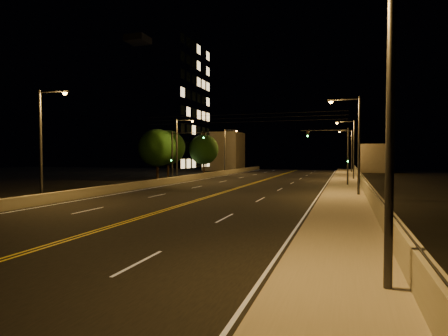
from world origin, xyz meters
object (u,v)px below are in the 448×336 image
(streetlight_6, at_px, (226,148))
(traffic_signal_right, at_px, (338,150))
(tree_2, at_px, (204,149))
(streetlight_3, at_px, (350,148))
(streetlight_5, at_px, (179,145))
(streetlight_1, at_px, (355,139))
(building_tower, at_px, (138,108))
(tree_1, at_px, (168,148))
(traffic_signal_left, at_px, (179,151))
(tree_0, at_px, (157,148))
(streetlight_2, at_px, (351,146))
(streetlight_4, at_px, (44,137))
(streetlight_0, at_px, (377,101))

(streetlight_6, xyz_separation_m, traffic_signal_right, (19.92, -22.48, -0.75))
(streetlight_6, relative_size, tree_2, 1.15)
(streetlight_3, bearing_deg, streetlight_5, -126.29)
(streetlight_1, height_order, traffic_signal_right, streetlight_1)
(building_tower, relative_size, tree_1, 3.52)
(tree_1, bearing_deg, building_tower, 138.65)
(streetlight_6, distance_m, traffic_signal_left, 22.52)
(streetlight_1, relative_size, tree_0, 1.15)
(building_tower, bearing_deg, streetlight_2, -14.83)
(traffic_signal_left, bearing_deg, streetlight_5, 115.96)
(streetlight_2, bearing_deg, tree_0, -165.56)
(streetlight_4, distance_m, streetlight_5, 22.86)
(building_tower, bearing_deg, streetlight_4, -67.49)
(streetlight_0, height_order, streetlight_3, same)
(streetlight_4, bearing_deg, streetlight_0, -29.24)
(streetlight_0, distance_m, tree_2, 57.04)
(streetlight_0, height_order, tree_1, streetlight_0)
(building_tower, xyz_separation_m, tree_2, (14.29, -2.23, -8.03))
(streetlight_2, height_order, tree_1, streetlight_2)
(streetlight_4, distance_m, tree_0, 25.31)
(streetlight_5, height_order, streetlight_6, same)
(streetlight_0, distance_m, traffic_signal_left, 38.46)
(streetlight_1, bearing_deg, traffic_signal_right, 98.08)
(streetlight_6, xyz_separation_m, tree_1, (-6.12, -11.20, -0.09))
(streetlight_5, xyz_separation_m, traffic_signal_right, (19.92, -2.19, -0.75))
(tree_0, bearing_deg, tree_1, 104.92)
(traffic_signal_left, height_order, tree_0, tree_0)
(streetlight_1, xyz_separation_m, tree_0, (-25.64, 14.60, -0.28))
(streetlight_0, height_order, streetlight_5, same)
(streetlight_4, xyz_separation_m, streetlight_6, (0.00, 43.15, 0.00))
(streetlight_3, bearing_deg, traffic_signal_left, -122.99)
(traffic_signal_left, height_order, tree_1, tree_1)
(streetlight_4, relative_size, streetlight_6, 1.00)
(streetlight_1, height_order, streetlight_5, same)
(tree_1, bearing_deg, tree_0, -75.08)
(tree_1, bearing_deg, streetlight_2, -0.83)
(streetlight_0, relative_size, streetlight_2, 1.00)
(streetlight_0, distance_m, building_tower, 66.71)
(traffic_signal_left, bearing_deg, streetlight_6, 92.71)
(streetlight_3, height_order, streetlight_6, same)
(streetlight_2, distance_m, traffic_signal_left, 23.06)
(streetlight_0, distance_m, traffic_signal_right, 32.69)
(streetlight_3, distance_m, streetlight_5, 36.13)
(streetlight_3, xyz_separation_m, streetlight_5, (-21.39, -29.12, 0.00))
(streetlight_6, bearing_deg, streetlight_1, -56.90)
(streetlight_6, distance_m, building_tower, 19.01)
(tree_0, xyz_separation_m, tree_1, (-1.87, 7.00, 0.19))
(streetlight_3, distance_m, streetlight_4, 56.21)
(traffic_signal_right, distance_m, tree_1, 28.39)
(streetlight_4, xyz_separation_m, traffic_signal_right, (19.92, 20.67, -0.75))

